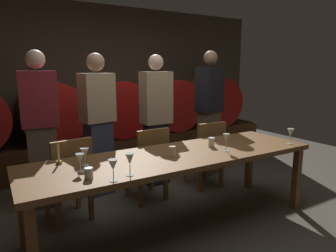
# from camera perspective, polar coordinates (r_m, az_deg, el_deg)

# --- Properties ---
(ground_plane) EXTENTS (8.26, 8.26, 0.00)m
(ground_plane) POSITION_cam_1_polar(r_m,az_deg,el_deg) (3.41, 4.41, -16.08)
(ground_plane) COLOR #4C443A
(back_wall) EXTENTS (6.36, 0.24, 2.61)m
(back_wall) POSITION_cam_1_polar(r_m,az_deg,el_deg) (5.54, -12.22, 8.12)
(back_wall) COLOR #473A2D
(back_wall) RESTS_ON ground
(barrel_shelf) EXTENTS (5.72, 0.90, 0.47)m
(barrel_shelf) POSITION_cam_1_polar(r_m,az_deg,el_deg) (5.19, -9.80, -3.97)
(barrel_shelf) COLOR #4C2D16
(barrel_shelf) RESTS_ON ground
(wine_barrel_left) EXTENTS (0.90, 0.92, 0.90)m
(wine_barrel_left) POSITION_cam_1_polar(r_m,az_deg,el_deg) (4.80, -21.36, 2.50)
(wine_barrel_left) COLOR #513319
(wine_barrel_left) RESTS_ON barrel_shelf
(wine_barrel_center) EXTENTS (0.90, 0.92, 0.90)m
(wine_barrel_center) POSITION_cam_1_polar(r_m,az_deg,el_deg) (5.06, -10.16, 3.46)
(wine_barrel_center) COLOR brown
(wine_barrel_center) RESTS_ON barrel_shelf
(wine_barrel_right) EXTENTS (0.90, 0.92, 0.90)m
(wine_barrel_right) POSITION_cam_1_polar(r_m,az_deg,el_deg) (5.50, -0.12, 4.20)
(wine_barrel_right) COLOR #513319
(wine_barrel_right) RESTS_ON barrel_shelf
(wine_barrel_far_right) EXTENTS (0.90, 0.92, 0.90)m
(wine_barrel_far_right) POSITION_cam_1_polar(r_m,az_deg,el_deg) (6.05, 7.87, 4.70)
(wine_barrel_far_right) COLOR brown
(wine_barrel_far_right) RESTS_ON barrel_shelf
(dining_table) EXTENTS (2.85, 0.83, 0.74)m
(dining_table) POSITION_cam_1_polar(r_m,az_deg,el_deg) (2.91, 1.67, -6.54)
(dining_table) COLOR brown
(dining_table) RESTS_ON ground
(chair_left) EXTENTS (0.45, 0.45, 0.88)m
(chair_left) POSITION_cam_1_polar(r_m,az_deg,el_deg) (3.20, -18.18, -8.99)
(chair_left) COLOR brown
(chair_left) RESTS_ON ground
(chair_center) EXTENTS (0.42, 0.42, 0.88)m
(chair_center) POSITION_cam_1_polar(r_m,az_deg,el_deg) (3.53, -3.61, -6.60)
(chair_center) COLOR brown
(chair_center) RESTS_ON ground
(chair_right) EXTENTS (0.42, 0.42, 0.88)m
(chair_right) POSITION_cam_1_polar(r_m,az_deg,el_deg) (3.95, 7.35, -4.76)
(chair_right) COLOR brown
(chair_right) RESTS_ON ground
(guest_far_left) EXTENTS (0.40, 0.27, 1.74)m
(guest_far_left) POSITION_cam_1_polar(r_m,az_deg,el_deg) (3.57, -22.96, -0.56)
(guest_far_left) COLOR brown
(guest_far_left) RESTS_ON ground
(guest_center_left) EXTENTS (0.42, 0.31, 1.72)m
(guest_center_left) POSITION_cam_1_polar(r_m,az_deg,el_deg) (3.73, -13.12, 0.41)
(guest_center_left) COLOR #33384C
(guest_center_left) RESTS_ON ground
(guest_center_right) EXTENTS (0.38, 0.24, 1.72)m
(guest_center_right) POSITION_cam_1_polar(r_m,az_deg,el_deg) (3.96, -2.26, 1.20)
(guest_center_right) COLOR black
(guest_center_right) RESTS_ON ground
(guest_far_right) EXTENTS (0.43, 0.33, 1.79)m
(guest_far_right) POSITION_cam_1_polar(r_m,az_deg,el_deg) (4.37, 7.82, 2.52)
(guest_far_right) COLOR brown
(guest_far_right) RESTS_ON ground
(candle_center) EXTENTS (0.05, 0.05, 0.19)m
(candle_center) POSITION_cam_1_polar(r_m,az_deg,el_deg) (2.75, -20.02, -5.70)
(candle_center) COLOR olive
(candle_center) RESTS_ON dining_table
(wine_glass_far_left) EXTENTS (0.07, 0.07, 0.15)m
(wine_glass_far_left) POSITION_cam_1_polar(r_m,az_deg,el_deg) (2.48, -16.35, -5.97)
(wine_glass_far_left) COLOR silver
(wine_glass_far_left) RESTS_ON dining_table
(wine_glass_left) EXTENTS (0.08, 0.08, 0.15)m
(wine_glass_left) POSITION_cam_1_polar(r_m,az_deg,el_deg) (2.62, -15.52, -5.01)
(wine_glass_left) COLOR white
(wine_glass_left) RESTS_ON dining_table
(wine_glass_center_left) EXTENTS (0.07, 0.07, 0.16)m
(wine_glass_center_left) POSITION_cam_1_polar(r_m,az_deg,el_deg) (2.22, -10.38, -7.40)
(wine_glass_center_left) COLOR white
(wine_glass_center_left) RESTS_ON dining_table
(wine_glass_center_right) EXTENTS (0.07, 0.07, 0.17)m
(wine_glass_center_right) POSITION_cam_1_polar(r_m,az_deg,el_deg) (2.31, -7.27, -6.38)
(wine_glass_center_right) COLOR silver
(wine_glass_center_right) RESTS_ON dining_table
(wine_glass_right) EXTENTS (0.07, 0.07, 0.18)m
(wine_glass_right) POSITION_cam_1_polar(r_m,az_deg,el_deg) (3.01, 11.00, -2.39)
(wine_glass_right) COLOR silver
(wine_glass_right) RESTS_ON dining_table
(wine_glass_far_right) EXTENTS (0.07, 0.07, 0.17)m
(wine_glass_far_right) POSITION_cam_1_polar(r_m,az_deg,el_deg) (3.51, 22.21, -1.19)
(wine_glass_far_right) COLOR silver
(wine_glass_far_right) RESTS_ON dining_table
(cup_left) EXTENTS (0.06, 0.06, 0.08)m
(cup_left) POSITION_cam_1_polar(r_m,az_deg,el_deg) (2.34, -14.81, -8.62)
(cup_left) COLOR silver
(cup_left) RESTS_ON dining_table
(cup_center) EXTENTS (0.06, 0.06, 0.10)m
(cup_center) POSITION_cam_1_polar(r_m,az_deg,el_deg) (2.80, 0.79, -4.81)
(cup_center) COLOR beige
(cup_center) RESTS_ON dining_table
(cup_right) EXTENTS (0.06, 0.06, 0.10)m
(cup_right) POSITION_cam_1_polar(r_m,az_deg,el_deg) (3.17, 8.24, -3.07)
(cup_right) COLOR white
(cup_right) RESTS_ON dining_table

